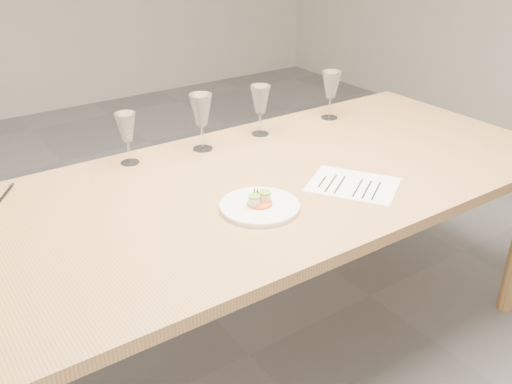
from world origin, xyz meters
TOP-DOWN VIEW (x-y plane):
  - ground at (0.00, 0.00)m, footprint 7.00×7.00m
  - dining_table at (0.00, 0.00)m, footprint 2.40×1.00m
  - dinner_plate at (-0.06, -0.16)m, footprint 0.25×0.25m
  - recipe_sheet at (0.29, -0.20)m, footprint 0.35×0.36m
  - ballpoint_pen at (-0.69, 0.39)m, footprint 0.08×0.11m
  - wine_glass_0 at (-0.25, 0.40)m, footprint 0.08×0.08m
  - wine_glass_1 at (0.03, 0.36)m, footprint 0.09×0.09m
  - wine_glass_2 at (0.31, 0.37)m, footprint 0.08×0.08m
  - wine_glass_3 at (0.68, 0.36)m, footprint 0.08×0.08m

SIDE VIEW (x-z plane):
  - ground at x=0.00m, z-range 0.00..0.00m
  - dining_table at x=0.00m, z-range 0.31..1.06m
  - recipe_sheet at x=0.29m, z-range 0.75..0.75m
  - ballpoint_pen at x=-0.69m, z-range 0.75..0.76m
  - dinner_plate at x=-0.06m, z-range 0.73..0.80m
  - wine_glass_0 at x=-0.25m, z-range 0.79..0.98m
  - wine_glass_2 at x=0.31m, z-range 0.79..1.00m
  - wine_glass_3 at x=0.68m, z-range 0.79..1.00m
  - wine_glass_1 at x=0.03m, z-range 0.79..1.01m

